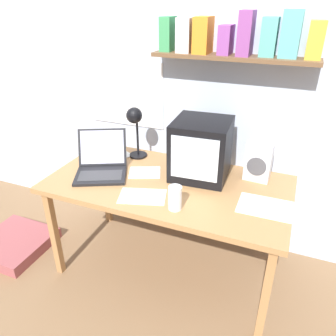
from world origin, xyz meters
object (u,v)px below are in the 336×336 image
laptop (102,163)px  floor_cushion (15,243)px  space_heater (258,161)px  loose_paper_near_monitor (145,172)px  loose_paper_near_laptop (265,207)px  open_notebook (142,196)px  corner_desk (168,190)px  crt_monitor (201,149)px  juice_glass (175,199)px  desk_lamp (135,123)px  printed_handout (115,155)px

laptop → floor_cushion: laptop is taller
space_heater → loose_paper_near_monitor: (-0.71, -0.20, -0.12)m
loose_paper_near_laptop → open_notebook: bearing=-166.8°
corner_desk → space_heater: size_ratio=6.07×
crt_monitor → space_heater: 0.37m
laptop → juice_glass: (0.62, -0.23, -0.00)m
loose_paper_near_monitor → laptop: bearing=-162.6°
crt_monitor → floor_cushion: (-1.35, -0.44, -0.86)m
crt_monitor → desk_lamp: bearing=170.0°
space_heater → desk_lamp: bearing=-174.8°
crt_monitor → printed_handout: (-0.68, 0.05, -0.18)m
floor_cushion → space_heater: bearing=17.1°
floor_cushion → crt_monitor: bearing=18.0°
space_heater → printed_handout: 1.04m
open_notebook → printed_handout: (-0.45, 0.44, 0.00)m
desk_lamp → space_heater: size_ratio=1.56×
printed_handout → laptop: bearing=-78.2°
loose_paper_near_laptop → floor_cushion: bearing=-173.3°
open_notebook → loose_paper_near_laptop: (0.69, 0.16, 0.00)m
open_notebook → crt_monitor: bearing=59.1°
loose_paper_near_laptop → floor_cushion: (-1.81, -0.21, -0.67)m
printed_handout → space_heater: bearing=1.8°
desk_lamp → space_heater: desk_lamp is taller
loose_paper_near_monitor → loose_paper_near_laptop: 0.81m
crt_monitor → floor_cushion: 1.66m
juice_glass → open_notebook: (-0.22, 0.04, -0.06)m
loose_paper_near_laptop → corner_desk: bearing=174.5°
crt_monitor → space_heater: (0.35, 0.09, -0.06)m
corner_desk → laptop: bearing=-176.2°
space_heater → loose_paper_near_laptop: (0.10, -0.31, -0.12)m
juice_glass → open_notebook: juice_glass is taller
corner_desk → floor_cushion: corner_desk is taller
open_notebook → loose_paper_near_laptop: bearing=13.2°
space_heater → open_notebook: 0.77m
space_heater → loose_paper_near_laptop: size_ratio=0.83×
corner_desk → loose_paper_near_monitor: size_ratio=5.96×
laptop → juice_glass: size_ratio=3.33×
crt_monitor → loose_paper_near_laptop: crt_monitor is taller
juice_glass → corner_desk: bearing=119.5°
crt_monitor → open_notebook: crt_monitor is taller
laptop → space_heater: (0.98, 0.29, 0.06)m
crt_monitor → loose_paper_near_monitor: bearing=-165.7°
desk_lamp → printed_handout: (-0.18, -0.00, -0.28)m
corner_desk → open_notebook: (-0.07, -0.22, 0.06)m
desk_lamp → open_notebook: bearing=-73.3°
juice_glass → space_heater: bearing=54.7°
corner_desk → juice_glass: 0.32m
loose_paper_near_monitor → loose_paper_near_laptop: same height
laptop → space_heater: bearing=-9.4°
loose_paper_near_monitor → open_notebook: size_ratio=0.82×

